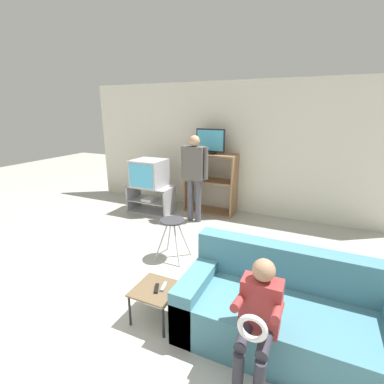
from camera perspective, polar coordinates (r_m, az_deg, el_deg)
The scene contains 13 objects.
ground_plane at distance 2.96m, azimuth -23.19°, elevation -29.25°, with size 18.00×18.00×0.00m, color #ADADA3.
wall_back at distance 5.77m, azimuth 7.39°, elevation 8.83°, with size 6.40×0.06×2.60m.
tv_stand at distance 5.86m, azimuth -8.41°, elevation -1.43°, with size 0.92×0.49×0.55m.
television_main at distance 5.73m, azimuth -8.77°, elevation 3.86°, with size 0.62×0.60×0.55m.
media_shelf at distance 5.70m, azimuth 3.85°, elevation 1.91°, with size 1.03×0.45×1.22m.
television_flat at distance 5.54m, azimuth 3.79°, elevation 10.20°, with size 0.59×0.20×0.49m.
folding_stool at distance 3.94m, azimuth -4.02°, elevation -7.16°, with size 0.42×0.39×0.59m.
snack_table at distance 2.98m, azimuth -7.39°, elevation -19.69°, with size 0.43×0.43×0.35m.
remote_control_black at distance 2.93m, azimuth -7.27°, elevation -19.02°, with size 0.04×0.14×0.02m, color black.
remote_control_white at distance 2.95m, azimuth -5.79°, elevation -18.74°, with size 0.04×0.14×0.02m, color gray.
couch at distance 2.87m, azimuth 18.77°, elevation -22.80°, with size 1.90×0.87×0.82m.
person_standing_adult at distance 5.11m, azimuth 0.47°, elevation 4.43°, with size 0.53×0.20×1.63m.
person_seated_child at distance 2.30m, azimuth 13.46°, elevation -23.42°, with size 0.33×0.43×1.03m.
Camera 1 is at (1.70, -1.27, 2.07)m, focal length 26.00 mm.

